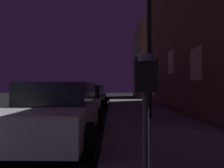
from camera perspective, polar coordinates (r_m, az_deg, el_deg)
The scene contains 5 objects.
parking_meter at distance 1.58m, azimuth 10.76°, elevation -3.78°, with size 0.19×0.19×1.44m.
car_white at distance 4.93m, azimuth -15.98°, elevation -8.10°, with size 2.10×4.12×1.43m.
car_black at distance 10.69m, azimuth -7.13°, elevation -4.18°, with size 2.13×4.13×1.43m.
street_lamp at distance 7.54m, azimuth 11.88°, elevation 20.61°, with size 0.44×0.44×6.02m.
building_far at distance 24.05m, azimuth 15.80°, elevation 6.36°, with size 6.68×7.49×8.73m.
Camera 1 is at (4.21, -0.80, 1.32)m, focal length 29.01 mm.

